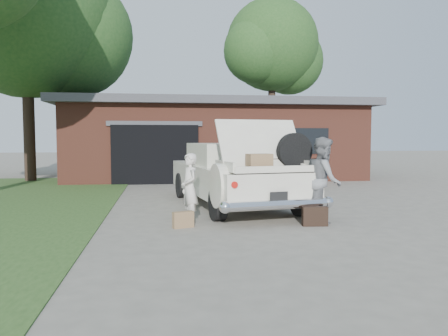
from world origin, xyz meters
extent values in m
plane|color=gray|center=(0.00, 0.00, 0.00)|extent=(90.00, 90.00, 0.00)
cube|color=brown|center=(1.00, 11.50, 1.50)|extent=(12.00, 7.00, 3.00)
cube|color=#4C4C51|center=(1.00, 11.50, 3.15)|extent=(12.80, 7.80, 0.30)
cube|color=black|center=(-1.50, 8.05, 1.10)|extent=(3.20, 0.30, 2.20)
cube|color=#4C4C51|center=(-1.50, 7.98, 2.25)|extent=(3.50, 0.12, 0.18)
cube|color=black|center=(4.50, 7.98, 1.60)|extent=(1.40, 0.08, 1.00)
cylinder|color=#38281E|center=(-6.47, 9.97, 2.67)|extent=(0.44, 0.44, 5.35)
sphere|color=#375A25|center=(-6.47, 9.97, 6.69)|extent=(6.79, 6.79, 6.79)
sphere|color=#375A25|center=(-4.94, 10.65, 5.92)|extent=(5.09, 5.09, 5.09)
cylinder|color=#38281E|center=(5.49, 17.90, 2.95)|extent=(0.44, 0.44, 5.89)
sphere|color=#375A25|center=(5.49, 17.90, 7.37)|extent=(5.60, 5.60, 5.60)
sphere|color=#375A25|center=(6.75, 18.46, 6.53)|extent=(4.20, 4.20, 4.20)
sphere|color=#375A25|center=(4.37, 17.20, 6.84)|extent=(3.92, 3.92, 3.92)
cube|color=silver|center=(0.52, 2.51, 0.68)|extent=(2.88, 5.67, 0.70)
cube|color=beige|center=(0.47, 2.83, 1.30)|extent=(2.10, 2.42, 0.56)
cube|color=black|center=(0.31, 3.85, 1.28)|extent=(1.67, 0.35, 0.48)
cube|color=black|center=(0.63, 1.82, 1.28)|extent=(1.67, 0.35, 0.48)
cylinder|color=black|center=(-0.14, 0.55, 0.36)|extent=(0.35, 0.74, 0.71)
cylinder|color=black|center=(1.75, 0.84, 0.36)|extent=(0.35, 0.74, 0.71)
cylinder|color=black|center=(-0.71, 4.18, 0.36)|extent=(0.35, 0.74, 0.71)
cylinder|color=black|center=(1.17, 4.48, 0.36)|extent=(0.35, 0.74, 0.71)
cylinder|color=silver|center=(0.95, -0.21, 0.43)|extent=(2.22, 0.54, 0.19)
cylinder|color=#A5140F|center=(0.06, -0.28, 0.84)|extent=(0.15, 0.13, 0.13)
cylinder|color=#A5140F|center=(1.82, 0.00, 0.84)|extent=(0.15, 0.13, 0.13)
cube|color=black|center=(0.95, -0.24, 0.60)|extent=(0.37, 0.08, 0.18)
cube|color=black|center=(0.84, 0.48, 1.05)|extent=(1.84, 1.44, 0.04)
cube|color=silver|center=(-0.02, 0.34, 1.16)|extent=(0.25, 1.19, 0.19)
cube|color=silver|center=(1.70, 0.62, 1.16)|extent=(0.25, 1.19, 0.19)
cube|color=silver|center=(0.93, -0.11, 1.12)|extent=(1.72, 0.34, 0.13)
cube|color=silver|center=(0.80, 0.73, 1.59)|extent=(1.91, 1.00, 1.07)
cube|color=#432A1D|center=(0.43, 0.68, 1.18)|extent=(0.76, 0.55, 0.22)
cube|color=#98734D|center=(0.65, 0.18, 1.24)|extent=(0.53, 0.39, 0.34)
cube|color=black|center=(0.96, 0.75, 1.18)|extent=(0.77, 0.57, 0.22)
cylinder|color=black|center=(1.49, 0.53, 1.45)|extent=(0.78, 0.29, 0.76)
imported|color=silver|center=(-0.73, 0.41, 0.71)|extent=(0.47, 0.59, 1.42)
imported|color=gray|center=(1.98, 0.10, 0.87)|extent=(0.85, 0.98, 1.75)
cube|color=#926F4A|center=(-0.89, -0.05, 0.16)|extent=(0.43, 0.25, 0.31)
cube|color=black|center=(1.68, -0.25, 0.19)|extent=(0.50, 0.20, 0.38)
camera|label=1|loc=(-1.31, -8.37, 1.73)|focal=35.00mm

